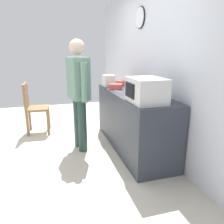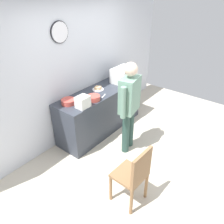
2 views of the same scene
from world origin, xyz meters
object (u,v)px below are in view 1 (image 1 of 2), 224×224
toaster (108,81)px  wooden_chair (33,106)px  person_standing (78,88)px  microwave (146,90)px  sandwich_plate (137,91)px  salad_bowl (122,83)px  fork_utensil (118,91)px  spoon_utensil (169,103)px  cereal_bowl (115,86)px

toaster → wooden_chair: toaster is taller
person_standing → microwave: bearing=40.4°
sandwich_plate → salad_bowl: 0.75m
microwave → sandwich_plate: microwave is taller
person_standing → fork_utensil: bearing=86.1°
salad_bowl → fork_utensil: salad_bowl is taller
spoon_utensil → person_standing: (-0.93, -0.97, 0.08)m
cereal_bowl → spoon_utensil: bearing=16.9°
fork_utensil → person_standing: (-0.04, -0.60, 0.08)m
toaster → cereal_bowl: bearing=6.6°
salad_bowl → cereal_bowl: cereal_bowl is taller
sandwich_plate → fork_utensil: 0.30m
fork_utensil → sandwich_plate: bearing=62.2°
salad_bowl → spoon_utensil: (1.49, 0.09, -0.04)m
microwave → wooden_chair: bearing=-140.7°
salad_bowl → toaster: size_ratio=1.14×
spoon_utensil → person_standing: size_ratio=0.10×
sandwich_plate → spoon_utensil: sandwich_plate is taller
cereal_bowl → toaster: 0.31m
person_standing → wooden_chair: bearing=-141.6°
sandwich_plate → cereal_bowl: (-0.38, -0.23, 0.02)m
person_standing → wooden_chair: size_ratio=1.77×
cereal_bowl → wooden_chair: bearing=-118.2°
toaster → spoon_utensil: 1.48m
cereal_bowl → person_standing: 0.66m
sandwich_plate → wooden_chair: size_ratio=0.24×
person_standing → cereal_bowl: bearing=107.0°
microwave → wooden_chair: size_ratio=0.53×
cereal_bowl → toaster: (-0.31, -0.04, 0.06)m
salad_bowl → person_standing: 1.05m
toaster → fork_utensil: bearing=0.0°
toaster → person_standing: (0.50, -0.60, -0.02)m
salad_bowl → wooden_chair: (-0.36, -1.62, -0.41)m
cereal_bowl → wooden_chair: size_ratio=0.25×
microwave → spoon_utensil: size_ratio=2.94×
microwave → spoon_utensil: (0.10, 0.27, -0.15)m
fork_utensil → spoon_utensil: same height
sandwich_plate → fork_utensil: bearing=-117.8°
salad_bowl → toaster: 0.30m
wooden_chair → sandwich_plate: bearing=55.3°
sandwich_plate → spoon_utensil: bearing=8.2°
microwave → cereal_bowl: size_ratio=2.16×
cereal_bowl → wooden_chair: 1.60m
sandwich_plate → toaster: 0.74m
microwave → spoon_utensil: 0.32m
salad_bowl → fork_utensil: size_ratio=1.47×
microwave → cereal_bowl: (-1.02, -0.07, -0.11)m
salad_bowl → toaster: (0.07, -0.28, 0.06)m
microwave → person_standing: bearing=-139.6°
cereal_bowl → wooden_chair: cereal_bowl is taller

